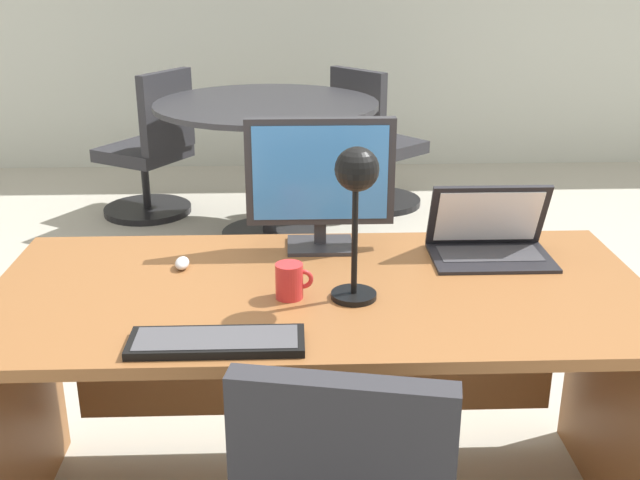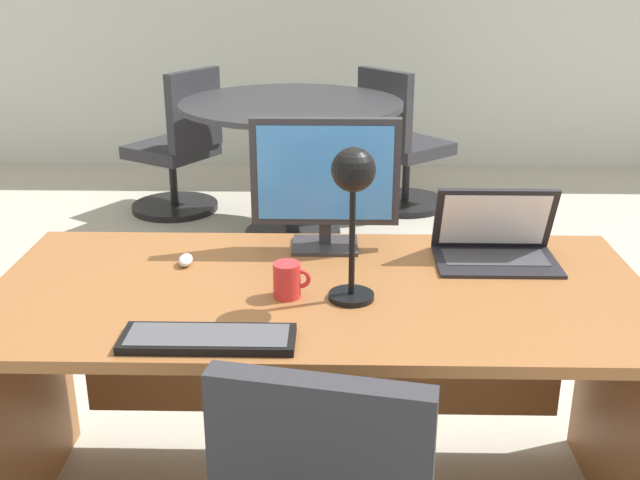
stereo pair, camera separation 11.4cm
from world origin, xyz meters
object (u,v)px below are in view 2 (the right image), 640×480
laptop (495,237)px  meeting_table (292,136)px  desk_lamp (353,191)px  coffee_mug (288,280)px  keyboard (208,339)px  mouse (186,260)px  meeting_chair_near (179,156)px  meeting_chair_far (400,154)px  desk (320,348)px  monitor (325,177)px

laptop → meeting_table: size_ratio=0.28×
desk_lamp → coffee_mug: size_ratio=4.15×
meeting_table → coffee_mug: bearing=-86.9°
keyboard → mouse: bearing=106.7°
mouse → meeting_chair_near: (-0.57, 2.70, -0.39)m
laptop → meeting_chair_far: 2.77m
meeting_table → laptop: bearing=-71.4°
keyboard → coffee_mug: 0.31m
desk → monitor: bearing=87.7°
desk → meeting_chair_far: bearing=81.1°
monitor → coffee_mug: monitor is taller
desk_lamp → meeting_table: bearing=96.9°
desk → desk_lamp: 0.55m
laptop → mouse: size_ratio=4.96×
desk → laptop: bearing=18.2°
monitor → laptop: size_ratio=1.26×
monitor → meeting_chair_far: monitor is taller
desk_lamp → meeting_chair_far: 3.15m
desk_lamp → coffee_mug: desk_lamp is taller
desk → meeting_chair_far: meeting_chair_far is taller
laptop → desk_lamp: size_ratio=0.85×
desk → meeting_chair_near: meeting_chair_near is taller
desk → coffee_mug: bearing=-124.4°
monitor → mouse: bearing=-159.5°
keyboard → coffee_mug: (0.17, 0.26, 0.04)m
monitor → coffee_mug: bearing=-104.3°
laptop → desk_lamp: bearing=-143.1°
desk_lamp → meeting_table: desk_lamp is taller
desk → keyboard: size_ratio=4.41×
desk_lamp → coffee_mug: 0.31m
desk → monitor: size_ratio=4.03×
keyboard → meeting_chair_near: bearing=102.7°
desk → coffee_mug: size_ratio=17.98×
desk_lamp → laptop: bearing=36.9°
desk → meeting_table: 2.33m
keyboard → meeting_chair_near: size_ratio=0.44×
monitor → meeting_chair_far: 2.76m
meeting_chair_far → laptop: bearing=-88.9°
desk_lamp → coffee_mug: (-0.17, 0.03, -0.25)m
monitor → laptop: 0.53m
meeting_chair_near → meeting_table: bearing=-31.9°
desk → meeting_table: bearing=95.2°
desk → mouse: (-0.39, 0.09, 0.23)m
mouse → meeting_table: size_ratio=0.06×
meeting_table → mouse: bearing=-94.6°
desk → meeting_table: size_ratio=1.42×
desk → laptop: laptop is taller
mouse → laptop: bearing=4.8°
coffee_mug → meeting_chair_near: (-0.88, 2.91, -0.42)m
mouse → meeting_chair_far: size_ratio=0.08×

